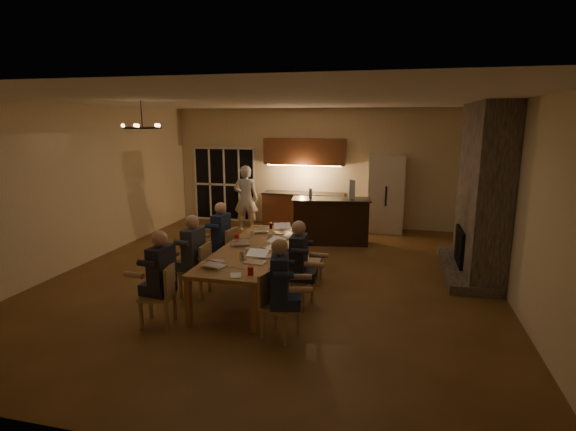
{
  "coord_description": "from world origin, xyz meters",
  "views": [
    {
      "loc": [
        2.15,
        -7.64,
        2.88
      ],
      "look_at": [
        0.21,
        0.3,
        1.14
      ],
      "focal_mm": 28.0,
      "sensor_mm": 36.0,
      "label": 1
    }
  ],
  "objects_px": {
    "chair_right_near": "(280,306)",
    "person_right_mid": "(299,264)",
    "chair_left_mid": "(195,269)",
    "chair_left_far": "(224,250)",
    "dining_table": "(255,268)",
    "laptop_f": "(283,228)",
    "person_right_near": "(280,289)",
    "refrigerator": "(386,194)",
    "chandelier": "(142,128)",
    "mug_mid": "(270,236)",
    "redcup_far": "(282,225)",
    "plate_left": "(216,262)",
    "plate_far": "(289,236)",
    "bar_bottle": "(311,193)",
    "bar_island": "(331,221)",
    "redcup_near": "(250,271)",
    "chair_left_near": "(157,295)",
    "laptop_d": "(272,242)",
    "redcup_mid": "(237,237)",
    "chair_right_far": "(309,258)",
    "standing_person": "(246,199)",
    "chair_right_mid": "(297,278)",
    "bar_blender": "(352,189)",
    "mug_back": "(252,233)",
    "laptop_e": "(260,226)",
    "person_left_far": "(221,238)",
    "laptop_b": "(255,256)",
    "can_silver": "(242,256)",
    "person_left_near": "(162,278)",
    "can_cola": "(271,226)",
    "person_left_mid": "(194,256)",
    "mug_front": "(248,251)",
    "plate_near": "(265,256)"
  },
  "relations": [
    {
      "from": "chair_right_near",
      "to": "mug_front",
      "type": "xyz_separation_m",
      "value": [
        -0.86,
        1.2,
        0.36
      ]
    },
    {
      "from": "mug_front",
      "to": "redcup_near",
      "type": "height_order",
      "value": "redcup_near"
    },
    {
      "from": "dining_table",
      "to": "laptop_f",
      "type": "relative_size",
      "value": 10.18
    },
    {
      "from": "person_left_mid",
      "to": "redcup_far",
      "type": "distance_m",
      "value": 2.21
    },
    {
      "from": "person_left_near",
      "to": "can_silver",
      "type": "distance_m",
      "value": 1.26
    },
    {
      "from": "laptop_d",
      "to": "person_left_near",
      "type": "bearing_deg",
      "value": -94.34
    },
    {
      "from": "chair_left_far",
      "to": "plate_near",
      "type": "height_order",
      "value": "chair_left_far"
    },
    {
      "from": "person_right_near",
      "to": "person_left_far",
      "type": "xyz_separation_m",
      "value": [
        -1.74,
        2.27,
        0.0
      ]
    },
    {
      "from": "chair_left_far",
      "to": "chandelier",
      "type": "height_order",
      "value": "chandelier"
    },
    {
      "from": "chandelier",
      "to": "laptop_b",
      "type": "height_order",
      "value": "chandelier"
    },
    {
      "from": "chair_left_mid",
      "to": "chair_left_far",
      "type": "distance_m",
      "value": 1.16
    },
    {
      "from": "chair_left_near",
      "to": "chair_right_near",
      "type": "relative_size",
      "value": 1.0
    },
    {
      "from": "chair_left_far",
      "to": "laptop_e",
      "type": "distance_m",
      "value": 0.84
    },
    {
      "from": "bar_island",
      "to": "redcup_mid",
      "type": "relative_size",
      "value": 15.25
    },
    {
      "from": "chair_right_mid",
      "to": "bar_bottle",
      "type": "height_order",
      "value": "bar_bottle"
    },
    {
      "from": "bar_island",
      "to": "chair_right_near",
      "type": "bearing_deg",
      "value": -97.99
    },
    {
      "from": "laptop_b",
      "to": "redcup_far",
      "type": "bearing_deg",
      "value": 95.04
    },
    {
      "from": "chair_right_far",
      "to": "laptop_d",
      "type": "bearing_deg",
      "value": 137.11
    },
    {
      "from": "mug_mid",
      "to": "redcup_far",
      "type": "height_order",
      "value": "redcup_far"
    },
    {
      "from": "person_right_mid",
      "to": "mug_mid",
      "type": "bearing_deg",
      "value": 32.78
    },
    {
      "from": "chandelier",
      "to": "laptop_f",
      "type": "xyz_separation_m",
      "value": [
        2.16,
        1.15,
        -1.89
      ]
    },
    {
      "from": "redcup_near",
      "to": "can_silver",
      "type": "relative_size",
      "value": 1.0
    },
    {
      "from": "bar_island",
      "to": "chair_right_near",
      "type": "xyz_separation_m",
      "value": [
        0.04,
        -4.87,
        -0.1
      ]
    },
    {
      "from": "chair_right_mid",
      "to": "bar_blender",
      "type": "height_order",
      "value": "bar_blender"
    },
    {
      "from": "person_right_near",
      "to": "refrigerator",
      "type": "bearing_deg",
      "value": -22.45
    },
    {
      "from": "can_silver",
      "to": "chair_left_near",
      "type": "bearing_deg",
      "value": -134.76
    },
    {
      "from": "redcup_mid",
      "to": "can_cola",
      "type": "xyz_separation_m",
      "value": [
        0.34,
        1.03,
        0.0
      ]
    },
    {
      "from": "redcup_mid",
      "to": "chair_right_near",
      "type": "bearing_deg",
      "value": -55.8
    },
    {
      "from": "person_right_near",
      "to": "redcup_near",
      "type": "bearing_deg",
      "value": 48.68
    },
    {
      "from": "person_right_near",
      "to": "laptop_d",
      "type": "distance_m",
      "value": 1.73
    },
    {
      "from": "chair_left_near",
      "to": "laptop_f",
      "type": "height_order",
      "value": "laptop_f"
    },
    {
      "from": "chair_right_near",
      "to": "plate_far",
      "type": "xyz_separation_m",
      "value": [
        -0.47,
        2.44,
        0.31
      ]
    },
    {
      "from": "plate_far",
      "to": "bar_bottle",
      "type": "distance_m",
      "value": 2.39
    },
    {
      "from": "laptop_d",
      "to": "redcup_mid",
      "type": "xyz_separation_m",
      "value": [
        -0.75,
        0.33,
        -0.05
      ]
    },
    {
      "from": "laptop_e",
      "to": "can_cola",
      "type": "bearing_deg",
      "value": -129.31
    },
    {
      "from": "refrigerator",
      "to": "person_left_far",
      "type": "height_order",
      "value": "refrigerator"
    },
    {
      "from": "chair_right_far",
      "to": "laptop_e",
      "type": "relative_size",
      "value": 2.78
    },
    {
      "from": "chair_left_far",
      "to": "laptop_d",
      "type": "height_order",
      "value": "laptop_d"
    },
    {
      "from": "refrigerator",
      "to": "standing_person",
      "type": "distance_m",
      "value": 3.66
    },
    {
      "from": "bar_island",
      "to": "laptop_e",
      "type": "height_order",
      "value": "bar_island"
    },
    {
      "from": "chair_right_near",
      "to": "person_right_mid",
      "type": "xyz_separation_m",
      "value": [
        0.01,
        1.06,
        0.24
      ]
    },
    {
      "from": "person_right_near",
      "to": "standing_person",
      "type": "bearing_deg",
      "value": 11.27
    },
    {
      "from": "plate_left",
      "to": "chair_left_mid",
      "type": "bearing_deg",
      "value": 142.55
    },
    {
      "from": "chair_right_near",
      "to": "mug_back",
      "type": "distance_m",
      "value": 2.64
    },
    {
      "from": "can_silver",
      "to": "chair_right_mid",
      "type": "bearing_deg",
      "value": 15.93
    },
    {
      "from": "chair_left_mid",
      "to": "standing_person",
      "type": "xyz_separation_m",
      "value": [
        -0.61,
        4.39,
        0.43
      ]
    },
    {
      "from": "bar_island",
      "to": "redcup_near",
      "type": "height_order",
      "value": "bar_island"
    },
    {
      "from": "person_right_mid",
      "to": "chair_left_mid",
      "type": "bearing_deg",
      "value": 86.43
    },
    {
      "from": "chair_left_mid",
      "to": "redcup_near",
      "type": "relative_size",
      "value": 7.42
    },
    {
      "from": "chair_left_near",
      "to": "mug_back",
      "type": "xyz_separation_m",
      "value": [
        0.63,
        2.4,
        0.36
      ]
    }
  ]
}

